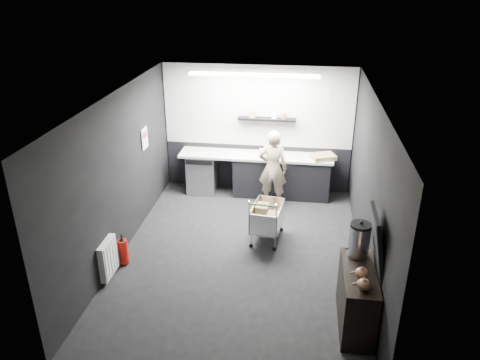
# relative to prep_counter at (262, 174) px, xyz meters

# --- Properties ---
(floor) EXTENTS (5.50, 5.50, 0.00)m
(floor) POSITION_rel_prep_counter_xyz_m (-0.14, -2.42, -0.46)
(floor) COLOR black
(floor) RESTS_ON ground
(ceiling) EXTENTS (5.50, 5.50, 0.00)m
(ceiling) POSITION_rel_prep_counter_xyz_m (-0.14, -2.42, 2.24)
(ceiling) COLOR silver
(ceiling) RESTS_ON wall_back
(wall_back) EXTENTS (5.50, 0.00, 5.50)m
(wall_back) POSITION_rel_prep_counter_xyz_m (-0.14, 0.33, 0.89)
(wall_back) COLOR black
(wall_back) RESTS_ON floor
(wall_front) EXTENTS (5.50, 0.00, 5.50)m
(wall_front) POSITION_rel_prep_counter_xyz_m (-0.14, -5.17, 0.89)
(wall_front) COLOR black
(wall_front) RESTS_ON floor
(wall_left) EXTENTS (0.00, 5.50, 5.50)m
(wall_left) POSITION_rel_prep_counter_xyz_m (-2.14, -2.42, 0.89)
(wall_left) COLOR black
(wall_left) RESTS_ON floor
(wall_right) EXTENTS (0.00, 5.50, 5.50)m
(wall_right) POSITION_rel_prep_counter_xyz_m (1.86, -2.42, 0.89)
(wall_right) COLOR black
(wall_right) RESTS_ON floor
(kitchen_wall_panel) EXTENTS (3.95, 0.02, 1.70)m
(kitchen_wall_panel) POSITION_rel_prep_counter_xyz_m (-0.14, 0.31, 1.39)
(kitchen_wall_panel) COLOR silver
(kitchen_wall_panel) RESTS_ON wall_back
(dado_panel) EXTENTS (3.95, 0.02, 1.00)m
(dado_panel) POSITION_rel_prep_counter_xyz_m (-0.14, 0.31, 0.04)
(dado_panel) COLOR black
(dado_panel) RESTS_ON wall_back
(floating_shelf) EXTENTS (1.20, 0.22, 0.04)m
(floating_shelf) POSITION_rel_prep_counter_xyz_m (0.06, 0.20, 1.16)
(floating_shelf) COLOR black
(floating_shelf) RESTS_ON wall_back
(wall_clock) EXTENTS (0.20, 0.03, 0.20)m
(wall_clock) POSITION_rel_prep_counter_xyz_m (1.26, 0.30, 1.69)
(wall_clock) COLOR silver
(wall_clock) RESTS_ON wall_back
(poster) EXTENTS (0.02, 0.30, 0.40)m
(poster) POSITION_rel_prep_counter_xyz_m (-2.12, -1.12, 1.09)
(poster) COLOR white
(poster) RESTS_ON wall_left
(poster_red_band) EXTENTS (0.02, 0.22, 0.10)m
(poster_red_band) POSITION_rel_prep_counter_xyz_m (-2.11, -1.12, 1.16)
(poster_red_band) COLOR red
(poster_red_band) RESTS_ON poster
(radiator) EXTENTS (0.10, 0.50, 0.60)m
(radiator) POSITION_rel_prep_counter_xyz_m (-2.08, -3.32, -0.11)
(radiator) COLOR silver
(radiator) RESTS_ON wall_left
(ceiling_strip) EXTENTS (2.40, 0.20, 0.04)m
(ceiling_strip) POSITION_rel_prep_counter_xyz_m (-0.14, -0.57, 2.21)
(ceiling_strip) COLOR white
(ceiling_strip) RESTS_ON ceiling
(prep_counter) EXTENTS (3.20, 0.61, 0.90)m
(prep_counter) POSITION_rel_prep_counter_xyz_m (0.00, 0.00, 0.00)
(prep_counter) COLOR black
(prep_counter) RESTS_ON floor
(person) EXTENTS (0.61, 0.43, 1.59)m
(person) POSITION_rel_prep_counter_xyz_m (0.26, -0.45, 0.34)
(person) COLOR beige
(person) RESTS_ON floor
(shopping_cart) EXTENTS (0.59, 0.89, 0.91)m
(shopping_cart) POSITION_rel_prep_counter_xyz_m (0.26, -1.85, -0.02)
(shopping_cart) COLOR silver
(shopping_cart) RESTS_ON floor
(sideboard) EXTENTS (0.49, 1.14, 1.70)m
(sideboard) POSITION_rel_prep_counter_xyz_m (1.64, -3.86, 0.09)
(sideboard) COLOR black
(sideboard) RESTS_ON floor
(fire_extinguisher) EXTENTS (0.16, 0.16, 0.52)m
(fire_extinguisher) POSITION_rel_prep_counter_xyz_m (-1.99, -2.94, -0.20)
(fire_extinguisher) COLOR #AE100B
(fire_extinguisher) RESTS_ON floor
(cardboard_box) EXTENTS (0.56, 0.50, 0.09)m
(cardboard_box) POSITION_rel_prep_counter_xyz_m (1.25, -0.05, 0.49)
(cardboard_box) COLOR #94804F
(cardboard_box) RESTS_ON prep_counter
(pink_tub) EXTENTS (0.19, 0.19, 0.19)m
(pink_tub) POSITION_rel_prep_counter_xyz_m (0.17, 0.00, 0.54)
(pink_tub) COLOR silver
(pink_tub) RESTS_ON prep_counter
(white_container) EXTENTS (0.18, 0.14, 0.15)m
(white_container) POSITION_rel_prep_counter_xyz_m (0.03, -0.05, 0.52)
(white_container) COLOR silver
(white_container) RESTS_ON prep_counter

